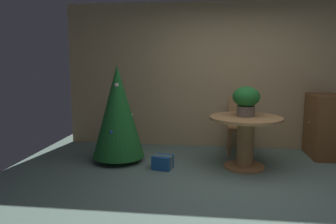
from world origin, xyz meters
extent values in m
plane|color=slate|center=(0.00, 0.00, 0.00)|extent=(6.60, 6.60, 0.00)
cube|color=tan|center=(0.00, 2.20, 1.30)|extent=(6.00, 0.10, 2.60)
cylinder|color=#B27F4C|center=(0.16, 0.94, 0.02)|extent=(0.59, 0.59, 0.04)
cylinder|color=#B27F4C|center=(0.16, 0.94, 0.38)|extent=(0.24, 0.24, 0.68)
cylinder|color=#B27F4C|center=(0.16, 0.94, 0.74)|extent=(1.04, 1.04, 0.04)
cylinder|color=#665B51|center=(0.15, 0.98, 0.84)|extent=(0.26, 0.26, 0.15)
ellipsoid|color=#1E6628|center=(0.15, 0.98, 1.05)|extent=(0.39, 0.39, 0.29)
sphere|color=#EAD14C|center=(0.23, 0.90, 1.05)|extent=(0.08, 0.08, 0.08)
sphere|color=#EAD14C|center=(0.15, 0.88, 1.05)|extent=(0.09, 0.09, 0.09)
sphere|color=#EAD14C|center=(0.10, 1.04, 1.11)|extent=(0.08, 0.08, 0.08)
sphere|color=#EAD14C|center=(0.14, 1.10, 1.11)|extent=(0.08, 0.08, 0.08)
cylinder|color=#B27F4C|center=(0.34, 1.52, 0.21)|extent=(0.04, 0.04, 0.42)
cylinder|color=#B27F4C|center=(-0.03, 1.52, 0.21)|extent=(0.04, 0.04, 0.42)
cylinder|color=#B27F4C|center=(0.34, 1.93, 0.21)|extent=(0.04, 0.04, 0.42)
cylinder|color=#B27F4C|center=(-0.03, 1.93, 0.21)|extent=(0.04, 0.04, 0.42)
cube|color=#B27F4C|center=(0.16, 1.73, 0.45)|extent=(0.42, 0.45, 0.05)
cube|color=#B27F4C|center=(0.16, 1.93, 0.71)|extent=(0.38, 0.05, 0.47)
cylinder|color=brown|center=(-1.76, 1.03, 0.04)|extent=(0.10, 0.10, 0.08)
cone|color=#1E6628|center=(-1.76, 1.03, 0.79)|extent=(0.80, 0.80, 1.42)
sphere|color=silver|center=(-1.59, 1.14, 0.73)|extent=(0.07, 0.07, 0.07)
sphere|color=red|center=(-1.90, 1.07, 0.99)|extent=(0.05, 0.05, 0.05)
sphere|color=silver|center=(-1.75, 0.94, 1.20)|extent=(0.07, 0.07, 0.07)
sphere|color=silver|center=(-1.62, 1.14, 0.78)|extent=(0.06, 0.06, 0.06)
sphere|color=gold|center=(-1.76, 1.34, 0.33)|extent=(0.05, 0.05, 0.05)
sphere|color=#2D51A8|center=(-1.80, 0.78, 0.52)|extent=(0.07, 0.07, 0.07)
cube|color=#1E569E|center=(-1.03, 0.74, 0.10)|extent=(0.32, 0.28, 0.20)
cube|color=gold|center=(-1.03, 0.74, 0.10)|extent=(0.27, 0.09, 0.20)
cube|color=brown|center=(1.50, 1.70, 0.51)|extent=(0.47, 0.76, 1.02)
sphere|color=#B29338|center=(1.26, 1.70, 0.56)|extent=(0.04, 0.04, 0.04)
camera|label=1|loc=(-0.38, -3.85, 1.55)|focal=35.27mm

